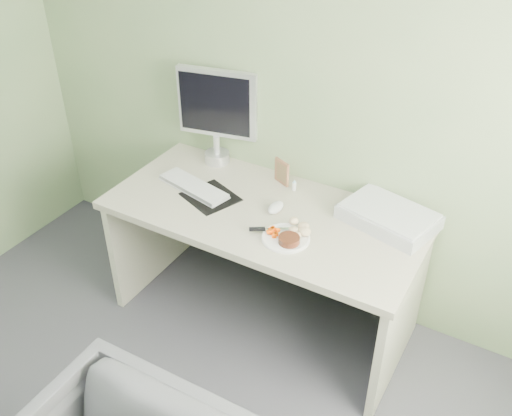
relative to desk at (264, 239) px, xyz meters
The scene contains 14 objects.
wall_back 0.89m from the desk, 90.00° to the left, with size 3.50×3.50×0.00m, color gray.
desk is the anchor object (origin of this frame).
plate 0.32m from the desk, 37.76° to the right, with size 0.23×0.23×0.01m, color white.
steak 0.36m from the desk, 38.61° to the right, with size 0.10×0.10×0.03m, color black.
potato_pile 0.34m from the desk, 25.50° to the right, with size 0.11×0.08×0.06m, color #A3744F.
carrot_heap 0.31m from the desk, 46.96° to the right, with size 0.06×0.05×0.04m, color #FB5105.
steak_knife 0.28m from the desk, 61.68° to the right, with size 0.18×0.12×0.01m.
mousepad 0.35m from the desk, behind, with size 0.26×0.23×0.00m, color black.
keyboard 0.47m from the desk, behind, with size 0.42×0.12×0.02m, color white.
computer_mouse 0.21m from the desk, 26.13° to the left, with size 0.06×0.11×0.04m, color white.
photo_frame 0.37m from the desk, 99.98° to the left, with size 0.11×0.01×0.14m, color #986347.
eyedrop_bottle 0.33m from the desk, 80.03° to the left, with size 0.02×0.02×0.06m.
scanner 0.64m from the desk, 19.82° to the left, with size 0.44×0.29×0.07m, color #B6BABE.
monitor 0.75m from the desk, 146.39° to the left, with size 0.45×0.16×0.54m.
Camera 1 is at (1.13, -0.43, 2.35)m, focal length 40.00 mm.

